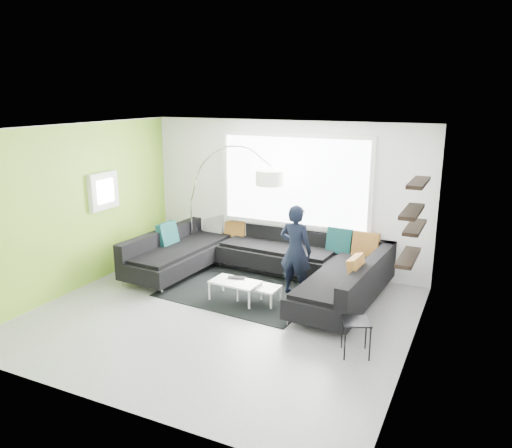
{
  "coord_description": "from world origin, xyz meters",
  "views": [
    {
      "loc": [
        3.47,
        -6.08,
        3.28
      ],
      "look_at": [
        0.16,
        0.9,
        1.24
      ],
      "focal_mm": 35.0,
      "sensor_mm": 36.0,
      "label": 1
    }
  ],
  "objects": [
    {
      "name": "laptop",
      "position": [
        -0.1,
        0.69,
        0.34
      ],
      "size": [
        0.38,
        0.33,
        0.02
      ],
      "primitive_type": "imported",
      "rotation": [
        0.0,
        0.0,
        0.28
      ],
      "color": "black",
      "rests_on": "coffee_table"
    },
    {
      "name": "rug",
      "position": [
        -0.14,
        0.96,
        0.01
      ],
      "size": [
        2.62,
        2.0,
        0.01
      ],
      "primitive_type": "cube",
      "rotation": [
        0.0,
        0.0,
        -0.07
      ],
      "color": "black",
      "rests_on": "ground"
    },
    {
      "name": "coffee_table",
      "position": [
        0.12,
        0.65,
        0.17
      ],
      "size": [
        1.05,
        0.65,
        0.33
      ],
      "primitive_type": "cube",
      "rotation": [
        0.0,
        0.0,
        -0.06
      ],
      "color": "white",
      "rests_on": "ground"
    },
    {
      "name": "side_table",
      "position": [
        2.13,
        -0.28,
        0.24
      ],
      "size": [
        0.45,
        0.45,
        0.48
      ],
      "primitive_type": "cube",
      "rotation": [
        0.0,
        0.0,
        0.39
      ],
      "color": "black",
      "rests_on": "ground"
    },
    {
      "name": "ground",
      "position": [
        0.0,
        0.0,
        0.0
      ],
      "size": [
        5.5,
        5.5,
        0.0
      ],
      "primitive_type": "plane",
      "color": "slate",
      "rests_on": "ground"
    },
    {
      "name": "room_shell",
      "position": [
        0.04,
        0.21,
        1.81
      ],
      "size": [
        5.54,
        5.04,
        2.82
      ],
      "color": "silver",
      "rests_on": "ground"
    },
    {
      "name": "sectional_sofa",
      "position": [
        -0.04,
        1.36,
        0.4
      ],
      "size": [
        4.34,
        2.86,
        0.9
      ],
      "rotation": [
        0.0,
        0.0,
        -0.07
      ],
      "color": "black",
      "rests_on": "ground"
    },
    {
      "name": "person",
      "position": [
        0.71,
        1.27,
        0.77
      ],
      "size": [
        0.61,
        0.45,
        1.54
      ],
      "primitive_type": "imported",
      "rotation": [
        0.0,
        0.0,
        3.07
      ],
      "color": "black",
      "rests_on": "ground"
    },
    {
      "name": "arc_lamp",
      "position": [
        -1.86,
        2.12,
        1.19
      ],
      "size": [
        2.42,
        1.57,
        2.37
      ],
      "primitive_type": null,
      "rotation": [
        0.0,
        0.0,
        -0.26
      ],
      "color": "white",
      "rests_on": "ground"
    }
  ]
}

